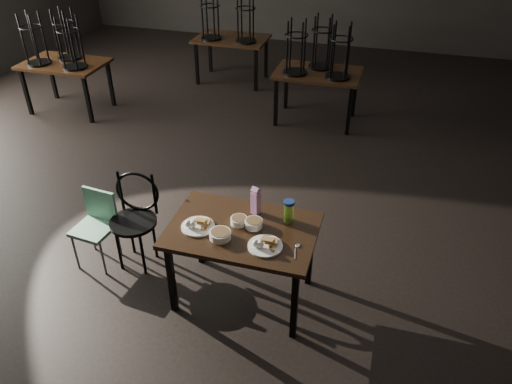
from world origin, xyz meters
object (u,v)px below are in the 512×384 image
(main_table, at_px, (242,236))
(juice_carton, at_px, (256,201))
(school_chair, at_px, (96,221))
(bentwood_chair, at_px, (135,213))
(water_bottle, at_px, (289,211))

(main_table, bearing_deg, juice_carton, 79.50)
(main_table, relative_size, school_chair, 1.63)
(school_chair, bearing_deg, main_table, 2.12)
(main_table, bearing_deg, bentwood_chair, 169.15)
(juice_carton, relative_size, school_chair, 0.35)
(main_table, distance_m, bentwood_chair, 1.13)
(water_bottle, distance_m, school_chair, 1.84)
(main_table, distance_m, water_bottle, 0.43)
(water_bottle, distance_m, bentwood_chair, 1.47)
(main_table, distance_m, school_chair, 1.48)
(main_table, relative_size, water_bottle, 6.06)
(juice_carton, xyz_separation_m, water_bottle, (0.29, -0.03, -0.02))
(main_table, xyz_separation_m, bentwood_chair, (-1.10, 0.21, -0.13))
(bentwood_chair, xyz_separation_m, school_chair, (-0.36, -0.11, -0.09))
(main_table, xyz_separation_m, school_chair, (-1.45, 0.10, -0.23))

